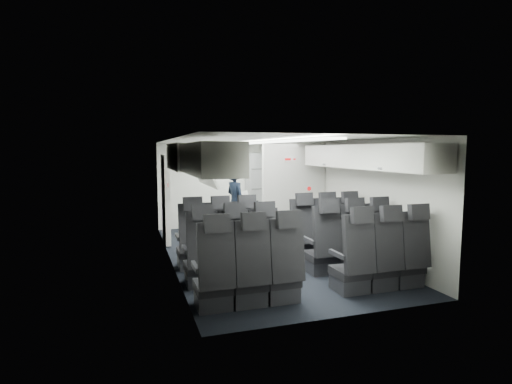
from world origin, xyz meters
TOP-DOWN VIEW (x-y plane):
  - cabin_shell at (0.00, 0.00)m, footprint 3.41×6.01m
  - seat_row_front at (-0.00, -0.53)m, footprint 3.33×0.56m
  - seat_row_mid at (-0.00, -1.43)m, footprint 3.33×0.56m
  - seat_row_rear at (-0.00, -2.33)m, footprint 3.33×0.56m
  - overhead_bin_left_rear at (-1.40, -2.00)m, footprint 0.53×1.80m
  - overhead_bin_left_front_open at (-1.44, -0.25)m, footprint 0.64×1.70m
  - overhead_bin_right_rear at (1.40, -2.00)m, footprint 0.53×1.80m
  - overhead_bin_right_front at (1.40, -0.25)m, footprint 0.53×1.70m
  - bulkhead_partition at (0.98, 0.80)m, footprint 1.40×0.15m
  - galley_unit at (0.95, 2.72)m, footprint 0.85×0.52m
  - boarding_door at (-1.64, 1.55)m, footprint 0.12×1.27m
  - flight_attendant at (-0.10, 1.56)m, footprint 0.54×0.66m
  - carry_on_bag at (-1.44, -0.11)m, footprint 0.40×0.29m
  - papers at (0.09, 1.51)m, footprint 0.18×0.08m

SIDE VIEW (x-z plane):
  - seat_row_front at x=0.00m, z-range -0.21..1.02m
  - seat_row_mid at x=0.00m, z-range -0.21..1.02m
  - seat_row_rear at x=0.00m, z-range -0.21..1.02m
  - flight_attendant at x=-0.10m, z-range 0.00..1.58m
  - galley_unit at x=0.95m, z-range 0.00..1.90m
  - boarding_door at x=-1.64m, z-range 0.02..1.88m
  - papers at x=0.09m, z-range 0.93..1.05m
  - bulkhead_partition at x=0.98m, z-range 0.01..2.14m
  - cabin_shell at x=0.00m, z-range 0.04..2.21m
  - overhead_bin_left_front_open at x=-1.44m, z-range 1.38..2.10m
  - carry_on_bag at x=-1.44m, z-range 1.69..1.93m
  - overhead_bin_right_front at x=1.40m, z-range 1.66..2.06m
  - overhead_bin_left_rear at x=-1.40m, z-range 1.66..2.06m
  - overhead_bin_right_rear at x=1.40m, z-range 1.66..2.06m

